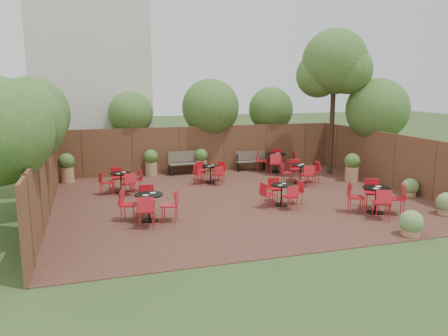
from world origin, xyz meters
name	(u,v)px	position (x,y,z in m)	size (l,w,h in m)	color
ground	(241,199)	(0.00, 0.00, 0.00)	(80.00, 80.00, 0.00)	#354F23
courtyard_paving	(241,199)	(0.00, 0.00, 0.01)	(12.00, 10.00, 0.02)	#371A16
fence_back	(203,149)	(0.00, 5.00, 1.00)	(12.00, 0.08, 2.00)	brown
fence_left	(46,182)	(-6.00, 0.00, 1.00)	(0.08, 10.00, 2.00)	brown
fence_right	(394,161)	(6.00, 0.00, 1.00)	(0.08, 10.00, 2.00)	brown
neighbour_building	(92,79)	(-4.50, 8.00, 4.00)	(5.00, 4.00, 8.00)	beige
overhang_foliage	(172,114)	(-1.81, 2.43, 2.73)	(15.81, 10.61, 2.57)	#37601F
courtyard_tree	(334,66)	(5.01, 2.83, 4.50)	(2.80, 2.70, 6.01)	black
park_bench_left	(186,162)	(-0.84, 4.63, 0.52)	(1.59, 0.61, 0.97)	brown
park_bench_right	(251,160)	(2.09, 4.62, 0.45)	(1.38, 0.55, 0.84)	brown
bistro_tables	(251,181)	(0.58, 0.62, 0.45)	(8.59, 8.20, 0.93)	black
planters	(189,164)	(-0.92, 3.73, 0.62)	(11.34, 4.02, 1.15)	#A37A51
low_shrubs	(423,204)	(4.54, -3.25, 0.33)	(3.31, 3.89, 0.65)	#A37A51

